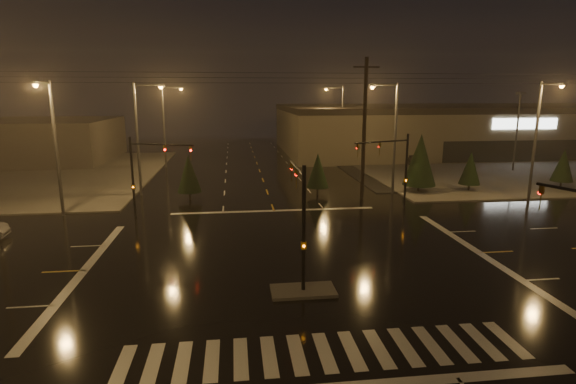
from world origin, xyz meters
name	(u,v)px	position (x,y,z in m)	size (l,w,h in m)	color
ground	(292,261)	(0.00, 0.00, 0.00)	(140.00, 140.00, 0.00)	black
sidewalk_ne	(494,165)	(30.00, 30.00, 0.06)	(36.00, 36.00, 0.12)	#4C4944
median_island	(303,291)	(0.00, -4.00, 0.07)	(3.00, 1.60, 0.15)	#4C4944
crosswalk	(325,352)	(0.00, -9.00, 0.01)	(15.00, 2.60, 0.01)	beige
stop_bar_far	(274,211)	(0.00, 11.00, 0.01)	(16.00, 0.50, 0.01)	beige
parking_lot	(540,167)	(35.00, 28.00, 0.04)	(50.00, 24.00, 0.08)	black
retail_building	(469,126)	(35.00, 45.99, 3.84)	(60.20, 28.30, 7.20)	#6A624C
signal_mast_median	(301,209)	(0.00, -3.07, 3.75)	(0.25, 4.59, 6.00)	black
signal_mast_ne	(396,163)	(9.50, 10.14, 3.79)	(4.84, 1.86, 6.00)	black
signal_mast_nw	(145,168)	(-9.50, 10.14, 3.79)	(4.84, 1.86, 6.00)	black
streetlight_1	(141,131)	(-11.18, 18.00, 5.80)	(2.77, 0.32, 10.00)	#38383A
streetlight_2	(166,121)	(-11.18, 34.00, 5.80)	(2.77, 0.32, 10.00)	#38383A
streetlight_3	(392,131)	(11.18, 16.00, 5.80)	(2.77, 0.32, 10.00)	#38383A
streetlight_4	(340,119)	(11.18, 36.00, 5.80)	(2.77, 0.32, 10.00)	#38383A
streetlight_5	(53,140)	(-16.00, 11.18, 5.80)	(0.32, 2.77, 10.00)	#38383A
streetlight_6	(539,134)	(22.00, 11.18, 5.80)	(0.32, 2.77, 10.00)	#38383A
utility_pole_1	(364,129)	(8.00, 14.00, 6.13)	(2.20, 0.32, 12.00)	black
conifer_0	(420,160)	(14.09, 16.17, 3.07)	(3.04, 3.04, 5.45)	black
conifer_1	(470,168)	(18.98, 15.99, 2.23)	(1.96, 1.96, 3.77)	black
conifer_2	(563,165)	(28.69, 16.26, 2.29)	(2.03, 2.03, 3.88)	black
conifer_3	(189,173)	(-6.93, 15.69, 2.32)	(2.08, 2.08, 3.95)	black
conifer_4	(318,170)	(4.49, 16.29, 2.26)	(2.00, 2.00, 3.83)	black
car_parked	(415,160)	(19.90, 31.21, 0.71)	(1.67, 4.16, 1.42)	black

